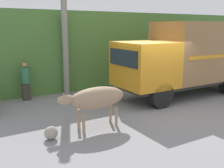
# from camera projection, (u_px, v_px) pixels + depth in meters

# --- Properties ---
(ground_plane) EXTENTS (60.00, 60.00, 0.00)m
(ground_plane) POSITION_uv_depth(u_px,v_px,m) (159.00, 106.00, 10.24)
(ground_plane) COLOR gray
(hillside_embankment) EXTENTS (32.00, 6.42, 3.79)m
(hillside_embankment) POSITION_uv_depth(u_px,v_px,m) (82.00, 46.00, 15.90)
(hillside_embankment) COLOR #4C7A38
(hillside_embankment) RESTS_ON ground_plane
(cargo_truck) EXTENTS (6.83, 2.24, 3.26)m
(cargo_truck) POSITION_uv_depth(u_px,v_px,m) (191.00, 56.00, 11.73)
(cargo_truck) COLOR #2D2D2D
(cargo_truck) RESTS_ON ground_plane
(brown_cow) EXTENTS (2.16, 0.66, 1.28)m
(brown_cow) POSITION_uv_depth(u_px,v_px,m) (96.00, 98.00, 7.88)
(brown_cow) COLOR #9E7F60
(brown_cow) RESTS_ON ground_plane
(pedestrian_on_hill) EXTENTS (0.37, 0.37, 1.61)m
(pedestrian_on_hill) POSITION_uv_depth(u_px,v_px,m) (26.00, 80.00, 10.96)
(pedestrian_on_hill) COLOR #38332D
(pedestrian_on_hill) RESTS_ON ground_plane
(utility_pole) EXTENTS (0.90, 0.27, 5.52)m
(utility_pole) POSITION_uv_depth(u_px,v_px,m) (65.00, 31.00, 11.56)
(utility_pole) COLOR gray
(utility_pole) RESTS_ON ground_plane
(roadside_rock) EXTENTS (0.37, 0.37, 0.37)m
(roadside_rock) POSITION_uv_depth(u_px,v_px,m) (51.00, 133.00, 7.21)
(roadside_rock) COLOR gray
(roadside_rock) RESTS_ON ground_plane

